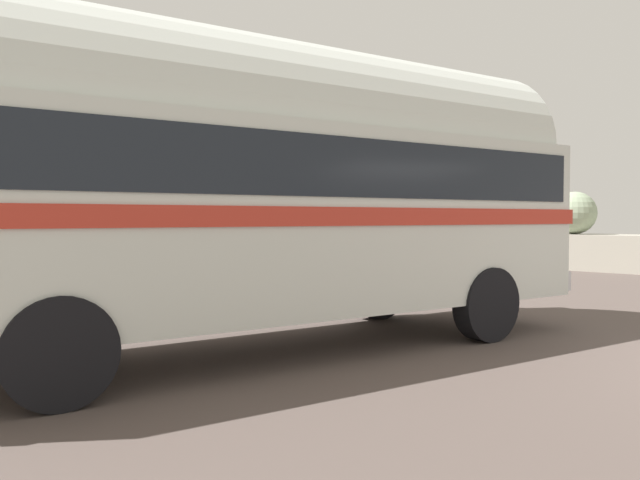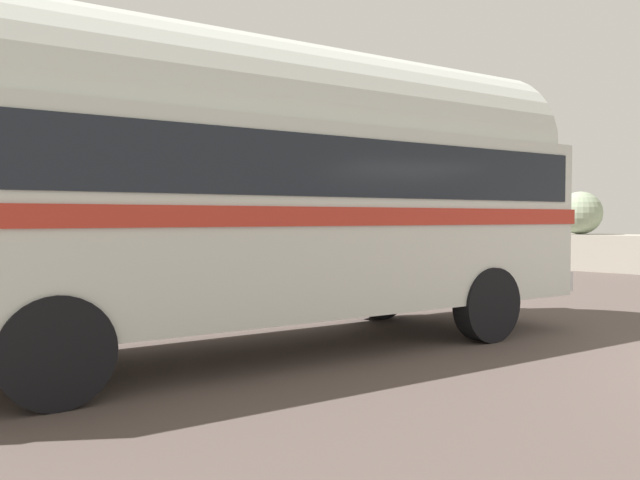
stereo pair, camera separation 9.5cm
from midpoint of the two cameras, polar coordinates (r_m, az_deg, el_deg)
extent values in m
sphere|color=#A99B8E|center=(24.13, 11.21, 2.35)|extent=(1.33, 1.33, 1.33)
sphere|color=#8F9F81|center=(21.09, 21.77, 2.27)|extent=(1.31, 1.31, 1.31)
cylinder|color=black|center=(10.06, 4.91, -4.34)|extent=(0.47, 1.00, 0.96)
cylinder|color=black|center=(8.47, 14.40, -5.59)|extent=(0.47, 1.00, 0.96)
cylinder|color=black|center=(7.92, -26.02, -6.27)|extent=(0.47, 1.00, 0.96)
cylinder|color=black|center=(5.77, -22.89, -9.27)|extent=(0.47, 1.00, 0.96)
cube|color=silver|center=(7.62, -5.11, 1.72)|extent=(4.02, 8.71, 2.10)
cylinder|color=silver|center=(7.68, -5.14, 9.57)|extent=(3.76, 8.34, 2.20)
cube|color=#B93224|center=(7.62, -5.11, 2.11)|extent=(4.09, 8.80, 0.20)
cube|color=black|center=(7.63, -5.13, 6.05)|extent=(3.99, 8.39, 0.64)
cube|color=silver|center=(10.42, 15.93, -3.06)|extent=(2.27, 0.61, 0.28)
camera|label=1|loc=(0.05, -90.34, -0.01)|focal=35.64mm
camera|label=2|loc=(0.05, 89.66, 0.01)|focal=35.64mm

